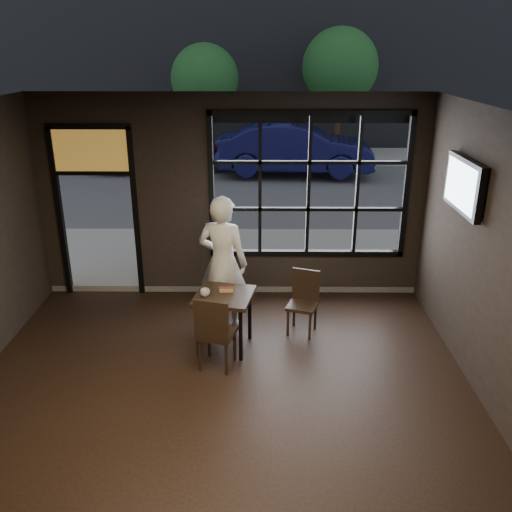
{
  "coord_description": "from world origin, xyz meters",
  "views": [
    {
      "loc": [
        0.46,
        -4.65,
        3.82
      ],
      "look_at": [
        0.4,
        2.2,
        1.15
      ],
      "focal_mm": 38.0,
      "sensor_mm": 36.0,
      "label": 1
    }
  ],
  "objects_px": {
    "chair_near": "(217,331)",
    "man": "(223,263)",
    "cafe_table": "(225,321)",
    "navy_car": "(295,148)"
  },
  "relations": [
    {
      "from": "cafe_table",
      "to": "chair_near",
      "type": "xyz_separation_m",
      "value": [
        -0.06,
        -0.45,
        0.1
      ]
    },
    {
      "from": "cafe_table",
      "to": "chair_near",
      "type": "height_order",
      "value": "chair_near"
    },
    {
      "from": "chair_near",
      "to": "navy_car",
      "type": "distance_m",
      "value": 10.83
    },
    {
      "from": "navy_car",
      "to": "chair_near",
      "type": "bearing_deg",
      "value": 175.41
    },
    {
      "from": "chair_near",
      "to": "navy_car",
      "type": "bearing_deg",
      "value": -83.86
    },
    {
      "from": "man",
      "to": "navy_car",
      "type": "bearing_deg",
      "value": -83.26
    },
    {
      "from": "chair_near",
      "to": "cafe_table",
      "type": "bearing_deg",
      "value": -83.55
    },
    {
      "from": "cafe_table",
      "to": "man",
      "type": "height_order",
      "value": "man"
    },
    {
      "from": "cafe_table",
      "to": "navy_car",
      "type": "height_order",
      "value": "navy_car"
    },
    {
      "from": "chair_near",
      "to": "man",
      "type": "height_order",
      "value": "man"
    }
  ]
}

